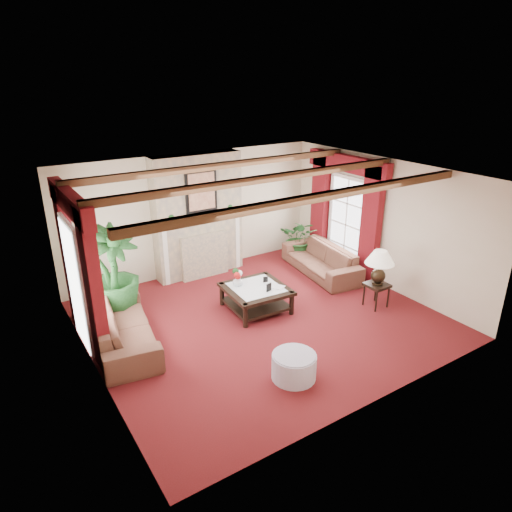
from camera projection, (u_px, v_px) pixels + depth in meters
floor at (262, 319)px, 8.48m from camera, size 6.00×6.00×0.00m
ceiling at (263, 175)px, 7.47m from camera, size 6.00×6.00×0.00m
back_wall at (194, 214)px, 10.12m from camera, size 6.00×0.02×2.70m
left_wall at (87, 294)px, 6.47m from camera, size 0.02×5.50×2.70m
right_wall at (382, 223)px, 9.49m from camera, size 0.02×5.50×2.70m
ceiling_beams at (263, 179)px, 7.49m from camera, size 6.00×3.00×0.12m
fireplace at (195, 154)px, 9.46m from camera, size 2.00×0.52×2.70m
french_door_left at (65, 223)px, 6.97m from camera, size 0.10×1.10×2.16m
french_door_right at (350, 178)px, 9.96m from camera, size 0.10×1.10×2.16m
curtains_left at (68, 195)px, 6.87m from camera, size 0.20×2.40×2.55m
curtains_right at (348, 159)px, 9.75m from camera, size 0.20×2.40×2.55m
sofa_left at (122, 320)px, 7.57m from camera, size 2.48×1.39×0.88m
sofa_right at (321, 255)px, 10.31m from camera, size 2.35×1.23×0.85m
potted_palm at (115, 292)px, 8.45m from camera, size 1.53×2.05×0.97m
small_plant at (299, 243)px, 11.16m from camera, size 1.88×1.88×0.78m
coffee_table at (256, 298)px, 8.77m from camera, size 1.20×1.20×0.46m
side_table at (376, 295)px, 8.88m from camera, size 0.43×0.43×0.48m
ottoman at (294, 366)px, 6.80m from camera, size 0.67×0.67×0.39m
table_lamp at (379, 267)px, 8.66m from camera, size 0.56×0.56×0.71m
flower_vase at (238, 281)px, 8.71m from camera, size 0.32×0.32×0.20m
book at (275, 283)px, 8.54m from camera, size 0.23×0.21×0.29m
photo_frame_a at (269, 288)px, 8.49m from camera, size 0.13×0.05×0.17m
photo_frame_b at (265, 280)px, 8.87m from camera, size 0.10×0.04×0.12m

